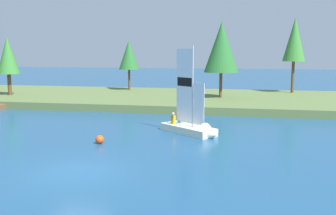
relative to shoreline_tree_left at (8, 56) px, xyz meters
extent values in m
plane|color=navy|center=(16.90, -20.68, -4.78)|extent=(200.00, 200.00, 0.00)
cube|color=#5B703D|center=(16.90, 2.77, -4.44)|extent=(80.00, 15.49, 0.67)
cylinder|color=brown|center=(0.00, 0.00, -2.99)|extent=(0.39, 0.39, 2.23)
cone|color=#387F33|center=(0.00, 0.00, 0.05)|extent=(2.26, 2.26, 3.84)
cylinder|color=brown|center=(10.87, 7.44, -2.88)|extent=(0.26, 0.26, 2.45)
cone|color=#286B2D|center=(10.87, 7.44, 0.03)|extent=(2.38, 2.38, 3.38)
cylinder|color=brown|center=(21.97, 1.97, -2.84)|extent=(0.30, 0.30, 2.52)
cone|color=#286B2D|center=(21.97, 1.97, 0.88)|extent=(3.38, 3.38, 4.92)
cylinder|color=brown|center=(29.56, 8.01, -2.36)|extent=(0.31, 0.31, 3.49)
cone|color=#387F33|center=(29.56, 8.01, 1.74)|extent=(2.42, 2.42, 4.71)
cube|color=silver|center=(20.64, -11.90, -4.54)|extent=(3.99, 3.53, 0.47)
cone|color=silver|center=(22.21, -13.11, -4.54)|extent=(1.56, 1.61, 1.27)
cylinder|color=#B7B7BC|center=(20.96, -12.15, -1.73)|extent=(0.08, 0.08, 5.17)
cube|color=white|center=(20.37, -11.69, -1.71)|extent=(1.19, 0.93, 4.70)
cube|color=black|center=(20.37, -11.69, -1.47)|extent=(1.08, 0.84, 0.56)
cube|color=white|center=(21.39, -12.48, -2.78)|extent=(0.74, 0.58, 2.67)
cylinder|color=#B7B7BC|center=(20.37, -11.69, -4.09)|extent=(1.21, 0.95, 0.06)
cube|color=orange|center=(19.58, -11.48, -4.02)|extent=(0.34, 0.33, 0.58)
sphere|color=tan|center=(19.58, -11.48, -3.62)|extent=(0.20, 0.20, 0.20)
cube|color=#338CCC|center=(19.97, -11.00, -4.08)|extent=(0.34, 0.33, 0.45)
sphere|color=tan|center=(19.97, -11.00, -3.75)|extent=(0.20, 0.20, 0.20)
sphere|color=#E54C19|center=(16.05, -15.74, -4.53)|extent=(0.49, 0.49, 0.49)
camera|label=1|loc=(23.95, -35.87, 0.52)|focal=40.51mm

